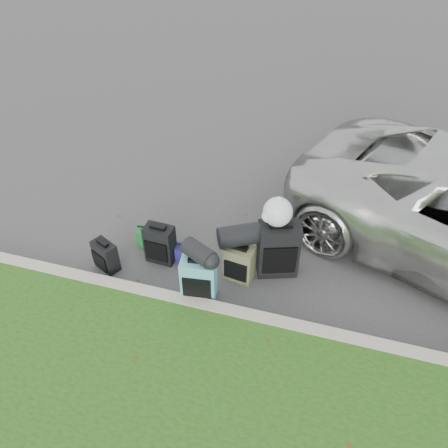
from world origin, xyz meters
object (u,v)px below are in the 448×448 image
(tote_navy, at_px, (184,253))
(suitcase_small_black, at_px, (106,256))
(suitcase_large_black_left, at_px, (160,244))
(tote_green, at_px, (147,236))
(suitcase_large_black_right, at_px, (278,249))
(suitcase_olive, at_px, (239,263))
(suitcase_teal, at_px, (199,279))

(tote_navy, bearing_deg, suitcase_small_black, -160.30)
(suitcase_large_black_left, height_order, tote_green, suitcase_large_black_left)
(tote_green, bearing_deg, suitcase_large_black_left, -45.52)
(suitcase_large_black_right, relative_size, tote_green, 2.78)
(suitcase_small_black, distance_m, tote_navy, 1.15)
(suitcase_small_black, relative_size, suitcase_large_black_right, 0.55)
(suitcase_small_black, bearing_deg, suitcase_olive, 35.50)
(suitcase_small_black, xyz_separation_m, tote_green, (0.35, 0.65, -0.08))
(tote_green, bearing_deg, suitcase_small_black, -128.27)
(suitcase_large_black_left, height_order, suitcase_teal, suitcase_teal)
(suitcase_small_black, xyz_separation_m, tote_navy, (1.04, 0.48, -0.11))
(suitcase_large_black_left, xyz_separation_m, suitcase_teal, (0.79, -0.53, 0.03))
(tote_green, bearing_deg, suitcase_large_black_right, -9.76)
(tote_navy, bearing_deg, suitcase_olive, -13.74)
(suitcase_large_black_left, bearing_deg, suitcase_teal, -31.08)
(suitcase_olive, xyz_separation_m, suitcase_large_black_right, (0.49, 0.29, 0.15))
(suitcase_large_black_right, distance_m, tote_navy, 1.43)
(suitcase_olive, bearing_deg, suitcase_large_black_left, -174.29)
(suitcase_large_black_left, height_order, suitcase_olive, suitcase_large_black_left)
(suitcase_small_black, relative_size, tote_navy, 1.85)
(suitcase_olive, height_order, suitcase_large_black_right, suitcase_large_black_right)
(suitcase_teal, bearing_deg, tote_navy, 118.50)
(suitcase_teal, xyz_separation_m, tote_navy, (-0.46, 0.62, -0.21))
(suitcase_large_black_right, bearing_deg, tote_navy, 167.06)
(suitcase_small_black, distance_m, tote_green, 0.74)
(suitcase_teal, relative_size, tote_green, 2.16)
(suitcase_large_black_left, relative_size, tote_green, 2.00)
(suitcase_large_black_left, bearing_deg, suitcase_olive, 0.99)
(suitcase_large_black_left, height_order, suitcase_large_black_right, suitcase_large_black_right)
(suitcase_large_black_right, xyz_separation_m, tote_navy, (-1.39, -0.15, -0.30))
(suitcase_large_black_left, xyz_separation_m, tote_navy, (0.33, 0.09, -0.18))
(suitcase_large_black_right, height_order, tote_green, suitcase_large_black_right)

